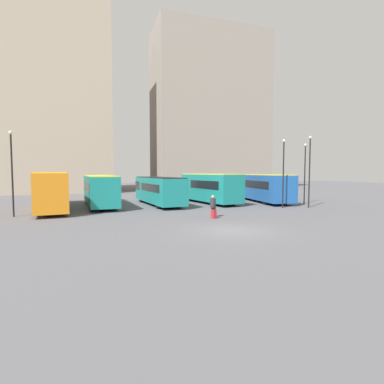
{
  "coord_description": "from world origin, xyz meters",
  "views": [
    {
      "loc": [
        -7.55,
        -15.13,
        3.3
      ],
      "look_at": [
        1.52,
        11.64,
        1.44
      ],
      "focal_mm": 28.0,
      "sensor_mm": 36.0,
      "label": 1
    }
  ],
  "objects_px": {
    "lamp_post_0": "(310,166)",
    "lamp_post_2": "(283,168)",
    "lamp_post_3": "(305,169)",
    "bus_2": "(158,190)",
    "suitcase": "(214,214)",
    "bus_1": "(100,189)",
    "bus_3": "(209,187)",
    "bus_4": "(261,187)",
    "lamp_post_1": "(12,167)",
    "bus_0": "(52,189)",
    "traveler": "(213,204)"
  },
  "relations": [
    {
      "from": "bus_0",
      "to": "traveler",
      "type": "distance_m",
      "value": 15.01
    },
    {
      "from": "suitcase",
      "to": "lamp_post_2",
      "type": "height_order",
      "value": "lamp_post_2"
    },
    {
      "from": "lamp_post_2",
      "to": "suitcase",
      "type": "bearing_deg",
      "value": -155.67
    },
    {
      "from": "bus_3",
      "to": "lamp_post_2",
      "type": "distance_m",
      "value": 8.15
    },
    {
      "from": "suitcase",
      "to": "lamp_post_3",
      "type": "distance_m",
      "value": 14.38
    },
    {
      "from": "lamp_post_0",
      "to": "lamp_post_3",
      "type": "xyz_separation_m",
      "value": [
        1.66,
        2.66,
        -0.21
      ]
    },
    {
      "from": "bus_1",
      "to": "lamp_post_0",
      "type": "distance_m",
      "value": 20.14
    },
    {
      "from": "bus_2",
      "to": "suitcase",
      "type": "bearing_deg",
      "value": -175.05
    },
    {
      "from": "bus_0",
      "to": "lamp_post_2",
      "type": "bearing_deg",
      "value": -111.89
    },
    {
      "from": "bus_2",
      "to": "bus_4",
      "type": "height_order",
      "value": "bus_4"
    },
    {
      "from": "lamp_post_0",
      "to": "lamp_post_2",
      "type": "distance_m",
      "value": 2.51
    },
    {
      "from": "bus_4",
      "to": "traveler",
      "type": "height_order",
      "value": "bus_4"
    },
    {
      "from": "bus_0",
      "to": "lamp_post_3",
      "type": "bearing_deg",
      "value": -104.64
    },
    {
      "from": "lamp_post_0",
      "to": "lamp_post_3",
      "type": "bearing_deg",
      "value": 58.05
    },
    {
      "from": "bus_1",
      "to": "lamp_post_0",
      "type": "xyz_separation_m",
      "value": [
        18.52,
        -7.61,
        2.21
      ]
    },
    {
      "from": "bus_3",
      "to": "traveler",
      "type": "relative_size",
      "value": 5.75
    },
    {
      "from": "bus_4",
      "to": "suitcase",
      "type": "distance_m",
      "value": 14.48
    },
    {
      "from": "lamp_post_1",
      "to": "lamp_post_3",
      "type": "relative_size",
      "value": 1.01
    },
    {
      "from": "bus_4",
      "to": "traveler",
      "type": "relative_size",
      "value": 7.18
    },
    {
      "from": "bus_1",
      "to": "lamp_post_1",
      "type": "height_order",
      "value": "lamp_post_1"
    },
    {
      "from": "bus_4",
      "to": "lamp_post_0",
      "type": "height_order",
      "value": "lamp_post_0"
    },
    {
      "from": "bus_4",
      "to": "lamp_post_1",
      "type": "height_order",
      "value": "lamp_post_1"
    },
    {
      "from": "lamp_post_1",
      "to": "lamp_post_3",
      "type": "height_order",
      "value": "lamp_post_1"
    },
    {
      "from": "bus_1",
      "to": "lamp_post_2",
      "type": "relative_size",
      "value": 1.71
    },
    {
      "from": "bus_1",
      "to": "suitcase",
      "type": "xyz_separation_m",
      "value": [
        7.5,
        -10.88,
        -1.31
      ]
    },
    {
      "from": "bus_3",
      "to": "lamp_post_1",
      "type": "relative_size",
      "value": 1.48
    },
    {
      "from": "traveler",
      "to": "bus_3",
      "type": "bearing_deg",
      "value": -34.92
    },
    {
      "from": "bus_2",
      "to": "lamp_post_1",
      "type": "xyz_separation_m",
      "value": [
        -12.02,
        -4.75,
        2.15
      ]
    },
    {
      "from": "bus_3",
      "to": "bus_4",
      "type": "xyz_separation_m",
      "value": [
        6.35,
        0.1,
        -0.03
      ]
    },
    {
      "from": "bus_1",
      "to": "bus_2",
      "type": "bearing_deg",
      "value": -99.41
    },
    {
      "from": "bus_2",
      "to": "bus_3",
      "type": "xyz_separation_m",
      "value": [
        5.55,
        -0.14,
        0.17
      ]
    },
    {
      "from": "bus_0",
      "to": "lamp_post_3",
      "type": "height_order",
      "value": "lamp_post_3"
    },
    {
      "from": "lamp_post_2",
      "to": "lamp_post_3",
      "type": "xyz_separation_m",
      "value": [
        4.09,
        2.05,
        -0.04
      ]
    },
    {
      "from": "suitcase",
      "to": "lamp_post_3",
      "type": "relative_size",
      "value": 0.15
    },
    {
      "from": "bus_0",
      "to": "lamp_post_2",
      "type": "height_order",
      "value": "lamp_post_2"
    },
    {
      "from": "bus_4",
      "to": "lamp_post_0",
      "type": "distance_m",
      "value": 7.37
    },
    {
      "from": "suitcase",
      "to": "lamp_post_1",
      "type": "xyz_separation_m",
      "value": [
        -13.79,
        5.55,
        3.36
      ]
    },
    {
      "from": "bus_4",
      "to": "lamp_post_2",
      "type": "distance_m",
      "value": 6.85
    },
    {
      "from": "bus_3",
      "to": "bus_4",
      "type": "distance_m",
      "value": 6.35
    },
    {
      "from": "bus_2",
      "to": "lamp_post_0",
      "type": "xyz_separation_m",
      "value": [
        12.79,
        -7.03,
        2.31
      ]
    },
    {
      "from": "bus_1",
      "to": "bus_4",
      "type": "bearing_deg",
      "value": -95.68
    },
    {
      "from": "bus_2",
      "to": "traveler",
      "type": "bearing_deg",
      "value": -173.82
    },
    {
      "from": "lamp_post_0",
      "to": "lamp_post_2",
      "type": "bearing_deg",
      "value": 165.8
    },
    {
      "from": "bus_4",
      "to": "bus_3",
      "type": "bearing_deg",
      "value": 98.44
    },
    {
      "from": "bus_4",
      "to": "lamp_post_1",
      "type": "xyz_separation_m",
      "value": [
        -23.92,
        -4.71,
        2.01
      ]
    },
    {
      "from": "bus_0",
      "to": "bus_4",
      "type": "relative_size",
      "value": 1.08
    },
    {
      "from": "suitcase",
      "to": "lamp_post_2",
      "type": "relative_size",
      "value": 0.14
    },
    {
      "from": "traveler",
      "to": "lamp_post_0",
      "type": "xyz_separation_m",
      "value": [
        10.89,
        2.77,
        2.88
      ]
    },
    {
      "from": "traveler",
      "to": "lamp_post_2",
      "type": "bearing_deg",
      "value": -82.43
    },
    {
      "from": "bus_3",
      "to": "lamp_post_0",
      "type": "bearing_deg",
      "value": -141.97
    }
  ]
}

